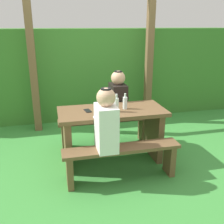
{
  "coord_description": "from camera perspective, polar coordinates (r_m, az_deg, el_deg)",
  "views": [
    {
      "loc": [
        -0.75,
        -3.15,
        1.8
      ],
      "look_at": [
        0.0,
        0.0,
        0.7
      ],
      "focal_mm": 41.79,
      "sensor_mm": 36.0,
      "label": 1
    }
  ],
  "objects": [
    {
      "name": "ground_plane",
      "position": [
        3.71,
        0.0,
        -10.34
      ],
      "size": [
        12.0,
        12.0,
        0.0
      ],
      "primitive_type": "plane",
      "color": "#398A38"
    },
    {
      "name": "hedge_backdrop",
      "position": [
        5.43,
        -5.32,
        8.66
      ],
      "size": [
        6.4,
        0.96,
        1.72
      ],
      "primitive_type": "cube",
      "color": "#39762B",
      "rests_on": "ground_plane"
    },
    {
      "name": "pergola_post_left",
      "position": [
        4.58,
        -16.95,
        9.65
      ],
      "size": [
        0.12,
        0.12,
        2.29
      ],
      "primitive_type": "cube",
      "color": "brown",
      "rests_on": "ground_plane"
    },
    {
      "name": "pergola_post_right",
      "position": [
        4.91,
        8.1,
        10.82
      ],
      "size": [
        0.12,
        0.12,
        2.29
      ],
      "primitive_type": "cube",
      "color": "brown",
      "rests_on": "ground_plane"
    },
    {
      "name": "picnic_table",
      "position": [
        3.49,
        0.0,
        -3.15
      ],
      "size": [
        1.4,
        0.64,
        0.73
      ],
      "color": "brown",
      "rests_on": "ground_plane"
    },
    {
      "name": "bench_near",
      "position": [
        3.13,
        2.17,
        -9.67
      ],
      "size": [
        1.4,
        0.24,
        0.44
      ],
      "color": "brown",
      "rests_on": "ground_plane"
    },
    {
      "name": "bench_far",
      "position": [
        4.02,
        -1.67,
        -3.03
      ],
      "size": [
        1.4,
        0.24,
        0.44
      ],
      "color": "brown",
      "rests_on": "ground_plane"
    },
    {
      "name": "person_white_shirt",
      "position": [
        2.9,
        -1.29,
        -2.15
      ],
      "size": [
        0.25,
        0.35,
        0.72
      ],
      "color": "white",
      "rests_on": "bench_near"
    },
    {
      "name": "person_black_coat",
      "position": [
        3.92,
        1.33,
        3.4
      ],
      "size": [
        0.25,
        0.35,
        0.72
      ],
      "color": "black",
      "rests_on": "bench_far"
    },
    {
      "name": "drinking_glass",
      "position": [
        3.38,
        -1.16,
        0.98
      ],
      "size": [
        0.07,
        0.07,
        0.08
      ],
      "primitive_type": "cylinder",
      "color": "silver",
      "rests_on": "picnic_table"
    },
    {
      "name": "bottle_left",
      "position": [
        3.3,
        0.96,
        1.64
      ],
      "size": [
        0.06,
        0.06,
        0.23
      ],
      "color": "silver",
      "rests_on": "picnic_table"
    },
    {
      "name": "bottle_right",
      "position": [
        3.43,
        2.85,
        2.09
      ],
      "size": [
        0.06,
        0.06,
        0.21
      ],
      "color": "silver",
      "rests_on": "picnic_table"
    },
    {
      "name": "cell_phone",
      "position": [
        3.37,
        -5.33,
        0.28
      ],
      "size": [
        0.09,
        0.15,
        0.01
      ],
      "primitive_type": "cube",
      "rotation": [
        0.0,
        0.0,
        0.18
      ],
      "color": "black",
      "rests_on": "picnic_table"
    }
  ]
}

